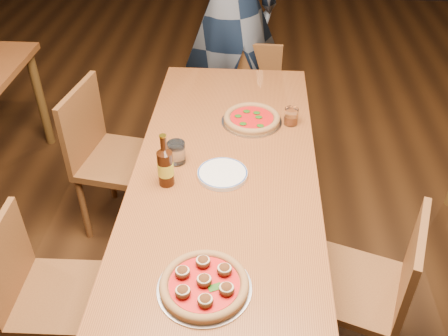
# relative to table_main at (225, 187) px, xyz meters

# --- Properties ---
(ground) EXTENTS (9.00, 9.00, 0.00)m
(ground) POSITION_rel_table_main_xyz_m (0.00, 0.00, -0.68)
(ground) COLOR black
(table_main) EXTENTS (0.80, 2.00, 0.75)m
(table_main) POSITION_rel_table_main_xyz_m (0.00, 0.00, 0.00)
(table_main) COLOR brown
(table_main) RESTS_ON ground
(chair_main_nw) EXTENTS (0.39, 0.39, 0.81)m
(chair_main_nw) POSITION_rel_table_main_xyz_m (-0.66, -0.42, -0.27)
(chair_main_nw) COLOR brown
(chair_main_nw) RESTS_ON ground
(chair_main_sw) EXTENTS (0.48, 0.48, 0.90)m
(chair_main_sw) POSITION_rel_table_main_xyz_m (-0.60, 0.46, -0.23)
(chair_main_sw) COLOR brown
(chair_main_sw) RESTS_ON ground
(chair_main_e) EXTENTS (0.51, 0.51, 0.85)m
(chair_main_e) POSITION_rel_table_main_xyz_m (0.56, -0.31, -0.25)
(chair_main_e) COLOR brown
(chair_main_e) RESTS_ON ground
(chair_end) EXTENTS (0.39, 0.39, 0.82)m
(chair_end) POSITION_rel_table_main_xyz_m (0.09, 1.12, -0.27)
(chair_end) COLOR brown
(chair_end) RESTS_ON ground
(pizza_meatball) EXTENTS (0.32, 0.32, 0.06)m
(pizza_meatball) POSITION_rel_table_main_xyz_m (-0.03, -0.62, 0.09)
(pizza_meatball) COLOR #B7B7BF
(pizza_meatball) RESTS_ON table_main
(pizza_margherita) EXTENTS (0.30, 0.30, 0.04)m
(pizza_margherita) POSITION_rel_table_main_xyz_m (0.11, 0.42, 0.09)
(pizza_margherita) COLOR #B7B7BF
(pizza_margherita) RESTS_ON table_main
(plate_stack) EXTENTS (0.22, 0.22, 0.02)m
(plate_stack) POSITION_rel_table_main_xyz_m (-0.01, -0.02, 0.08)
(plate_stack) COLOR white
(plate_stack) RESTS_ON table_main
(beer_bottle) EXTENTS (0.07, 0.07, 0.24)m
(beer_bottle) POSITION_rel_table_main_xyz_m (-0.24, -0.08, 0.16)
(beer_bottle) COLOR black
(beer_bottle) RESTS_ON table_main
(water_glass) EXTENTS (0.08, 0.08, 0.10)m
(water_glass) POSITION_rel_table_main_xyz_m (-0.22, 0.07, 0.12)
(water_glass) COLOR white
(water_glass) RESTS_ON table_main
(amber_glass) EXTENTS (0.07, 0.07, 0.09)m
(amber_glass) POSITION_rel_table_main_xyz_m (0.30, 0.42, 0.11)
(amber_glass) COLOR #974111
(amber_glass) RESTS_ON table_main
(diner) EXTENTS (0.81, 0.69, 1.88)m
(diner) POSITION_rel_table_main_xyz_m (-0.05, 1.41, 0.26)
(diner) COLOR black
(diner) RESTS_ON ground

